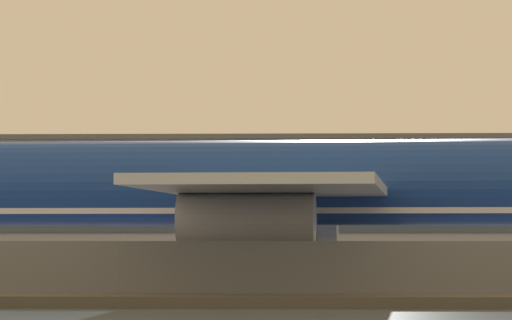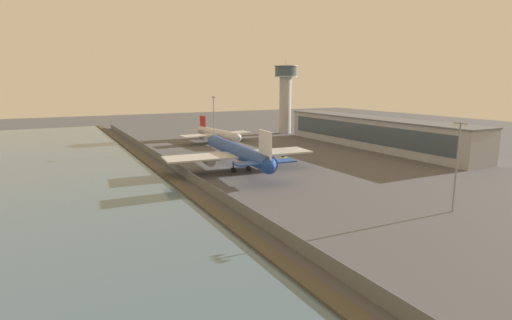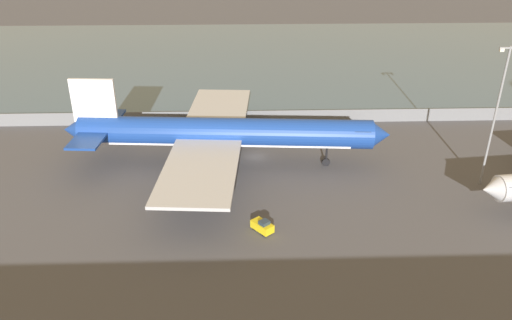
% 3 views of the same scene
% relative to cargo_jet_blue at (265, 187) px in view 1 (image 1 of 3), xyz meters
% --- Properties ---
extents(ground_plane, '(500.00, 500.00, 0.00)m').
position_rel_cargo_jet_blue_xyz_m(ground_plane, '(-6.05, -2.53, -5.75)').
color(ground_plane, '#4C4C51').
extents(shoreline_seawall, '(320.00, 3.00, 0.50)m').
position_rel_cargo_jet_blue_xyz_m(shoreline_seawall, '(-6.05, -23.03, -5.50)').
color(shoreline_seawall, '#474238').
rests_on(shoreline_seawall, ground).
extents(perimeter_fence, '(280.00, 0.10, 2.74)m').
position_rel_cargo_jet_blue_xyz_m(perimeter_fence, '(-6.05, -18.53, -4.38)').
color(perimeter_fence, slate).
rests_on(perimeter_fence, ground).
extents(cargo_jet_blue, '(55.46, 48.14, 15.08)m').
position_rel_cargo_jet_blue_xyz_m(cargo_jet_blue, '(0.00, 0.00, 0.00)').
color(cargo_jet_blue, '#193D93').
rests_on(cargo_jet_blue, ground).
extents(baggage_tug, '(3.27, 3.49, 1.80)m').
position_rel_cargo_jet_blue_xyz_m(baggage_tug, '(-6.31, 20.83, -4.95)').
color(baggage_tug, yellow).
rests_on(baggage_tug, ground).
extents(terminal_building, '(102.32, 15.75, 13.10)m').
position_rel_cargo_jet_blue_xyz_m(terminal_building, '(-15.18, 71.99, 0.81)').
color(terminal_building, '#9EA3AD').
rests_on(terminal_building, ground).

